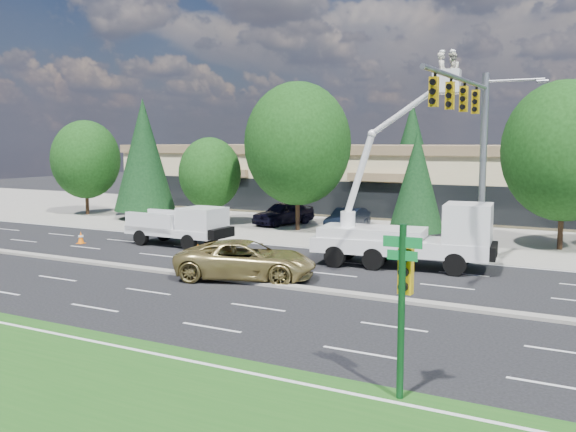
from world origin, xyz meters
The scene contains 23 objects.
ground centered at (0.00, 0.00, 0.00)m, with size 140.00×140.00×0.00m, color black.
concrete_apron centered at (0.00, 20.00, 0.01)m, with size 140.00×22.00×0.01m, color gray.
road_median centered at (0.00, 0.00, 0.06)m, with size 120.00×0.55×0.12m, color gray.
strip_mall centered at (0.00, 29.97, 2.83)m, with size 50.40×15.40×5.50m.
tree_front_a centered at (-22.00, 15.00, 4.38)m, with size 5.39×5.39×7.48m.
tree_front_b centered at (-16.00, 15.00, 4.82)m, with size 4.56×4.56×8.99m.
tree_front_c centered at (-10.00, 15.00, 3.57)m, with size 4.40×4.40×6.11m.
tree_front_d centered at (-3.00, 15.00, 5.65)m, with size 6.96×6.96×9.66m.
tree_front_e centered at (5.00, 15.00, 3.47)m, with size 3.28×3.28×6.47m.
tree_front_f centered at (13.00, 15.00, 5.31)m, with size 6.53×6.53×9.06m.
tree_back_a centered at (-18.00, 42.00, 4.83)m, with size 4.57×4.57×9.00m.
tree_back_b centered at (-4.00, 42.00, 5.29)m, with size 5.01×5.01×9.87m.
tree_back_c centered at (10.00, 42.00, 4.48)m, with size 4.23×4.23×8.34m.
signal_mast centered at (10.03, 7.04, 6.06)m, with size 2.76×10.16×9.00m.
street_sign_pole centered at (12.00, -8.40, 2.44)m, with size 0.90×0.44×4.00m.
utility_pickup centered at (-5.62, 6.19, 0.92)m, with size 5.87×2.43×2.23m.
bucket_truck centered at (7.69, 6.30, 2.08)m, with size 8.29×3.50×9.81m.
traffic_cone_a centered at (-11.30, 4.13, 0.34)m, with size 0.40×0.40×0.70m.
traffic_cone_b centered at (-2.75, 3.76, 0.34)m, with size 0.40×0.40×0.70m.
traffic_cone_c centered at (0.95, 3.17, 0.34)m, with size 0.40×0.40×0.70m.
minivan centered at (2.11, 0.60, 0.82)m, with size 2.72×5.91×1.64m, color #9C8A4B.
parked_car_west centered at (-5.17, 16.98, 0.83)m, with size 1.95×4.85×1.65m, color black.
parked_car_east centered at (0.00, 16.29, 0.75)m, with size 1.59×4.56×1.50m, color black.
Camera 1 is at (16.48, -22.01, 5.82)m, focal length 40.00 mm.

